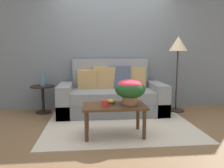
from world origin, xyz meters
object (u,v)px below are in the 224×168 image
Objects in this scene: floor_lamp at (178,50)px; side_table at (43,94)px; couch at (112,96)px; coffee_mug at (105,103)px; table_vase at (42,80)px; potted_plant at (130,89)px; snack_bowl at (111,101)px; coffee_table at (114,110)px.

side_table is at bearing 177.29° from floor_lamp.
couch is 16.00× the size of coffee_mug.
side_table is 2.20× the size of table_vase.
side_table is (-1.39, 0.11, 0.04)m from couch.
potted_plant is 0.34m from snack_bowl.
floor_lamp is (2.74, -0.13, 0.88)m from side_table.
side_table is at bearing 175.48° from couch.
coffee_table is at bearing -175.48° from potted_plant.
couch is at bearing 80.34° from coffee_mug.
side_table is 1.26× the size of potted_plant.
floor_lamp is at bearing 40.24° from coffee_mug.
floor_lamp is 1.81m from potted_plant.
coffee_table is at bearing -94.08° from couch.
potted_plant is at bearing 4.52° from coffee_table.
floor_lamp reaches higher than side_table.
potted_plant is (0.23, 0.02, 0.30)m from coffee_table.
potted_plant is at bearing -41.64° from table_vase.
snack_bowl is 0.56× the size of table_vase.
floor_lamp is (1.44, 1.24, 0.87)m from coffee_table.
coffee_mug is at bearing -51.88° from table_vase.
snack_bowl is (0.11, 0.19, -0.01)m from coffee_mug.
couch is 1.63m from floor_lamp.
table_vase is (-1.27, 1.29, 0.16)m from snack_bowl.
floor_lamp reaches higher than snack_bowl.
table_vase reaches higher than snack_bowl.
potted_plant is 1.74× the size of table_vase.
coffee_mug is at bearing -163.20° from potted_plant.
table_vase is at bearing 133.24° from coffee_table.
couch is 1.27m from coffee_table.
couch reaches higher than coffee_mug.
couch is at bearing 85.92° from coffee_table.
snack_bowl is (-0.13, -1.17, 0.16)m from couch.
potted_plant is at bearing 16.80° from coffee_mug.
coffee_table is at bearing -69.21° from snack_bowl.
potted_plant reaches higher than coffee_mug.
side_table is 0.28m from table_vase.
potted_plant is at bearing -41.37° from side_table.
side_table is (-1.30, 1.37, -0.00)m from coffee_table.
coffee_mug is at bearing -119.07° from snack_bowl.
couch is 1.40m from side_table.
potted_plant reaches higher than snack_bowl.
side_table is 0.36× the size of floor_lamp.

